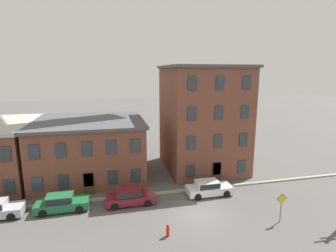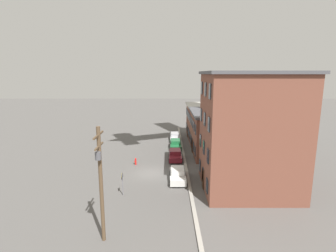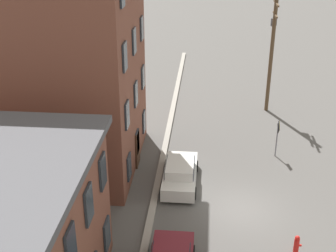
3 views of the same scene
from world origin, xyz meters
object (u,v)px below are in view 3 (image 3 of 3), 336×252
Objects in this scene: car_white at (180,173)px; utility_pole at (272,48)px; caution_sign at (278,133)px; fire_hydrant at (297,245)px.

utility_pole reaches higher than car_white.
utility_pole is (7.45, -0.17, 3.28)m from caution_sign.
fire_hydrant is (-16.66, 0.34, -4.42)m from utility_pole.
caution_sign is at bearing 178.72° from utility_pole.
fire_hydrant is (-9.20, 0.18, -1.14)m from caution_sign.
caution_sign is (3.84, -5.77, 0.88)m from car_white.
car_white is 1.79× the size of caution_sign.
fire_hydrant is (-5.36, -5.59, -0.27)m from car_white.
caution_sign reaches higher than car_white.
utility_pole is at bearing -1.18° from fire_hydrant.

